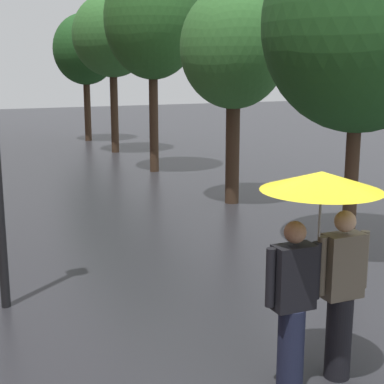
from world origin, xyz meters
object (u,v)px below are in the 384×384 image
street_tree_1 (234,49)px  street_tree_2 (152,20)px  street_tree_3 (112,36)px  street_tree_4 (85,50)px  street_tree_0 (360,24)px  couple_under_umbrella (319,244)px

street_tree_1 → street_tree_2: street_tree_2 is taller
street_tree_3 → street_tree_4: street_tree_3 is taller
street_tree_0 → street_tree_1: bearing=89.9°
street_tree_1 → street_tree_3: 8.92m
street_tree_1 → street_tree_3: street_tree_3 is taller
street_tree_2 → street_tree_3: 4.33m
street_tree_0 → street_tree_2: street_tree_2 is taller
street_tree_1 → street_tree_4: street_tree_4 is taller
street_tree_1 → couple_under_umbrella: bearing=-112.2°
street_tree_2 → couple_under_umbrella: bearing=-103.3°
street_tree_1 → couple_under_umbrella: 8.08m
couple_under_umbrella → street_tree_2: bearing=76.7°
street_tree_2 → street_tree_4: bearing=89.4°
street_tree_2 → street_tree_3: bearing=88.5°
street_tree_0 → street_tree_3: size_ratio=0.97×
street_tree_1 → street_tree_4: (-0.09, 12.65, 0.29)m
street_tree_0 → street_tree_3: bearing=90.2°
street_tree_4 → street_tree_1: bearing=-89.6°
street_tree_3 → couple_under_umbrella: size_ratio=2.62×
street_tree_3 → couple_under_umbrella: street_tree_3 is taller
street_tree_3 → street_tree_4: bearing=90.5°
street_tree_0 → street_tree_1: street_tree_0 is taller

